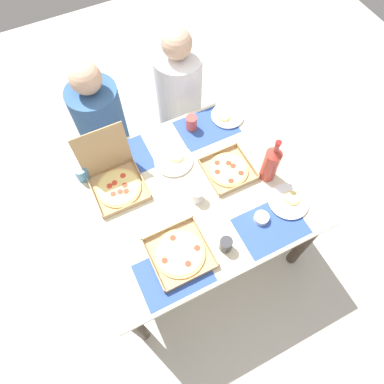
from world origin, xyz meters
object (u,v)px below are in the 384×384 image
cup_spare (191,123)px  cup_red (197,195)px  pizza_box_corner_left (180,253)px  diner_left_seat (106,136)px  plate_near_right (227,116)px  pizza_box_center (228,170)px  cup_dark (82,173)px  plate_near_left (289,201)px  pizza_box_corner_right (115,180)px  condiment_bowl (261,218)px  plate_far_left (174,160)px  diner_right_seat (180,106)px  cup_clear_left (226,244)px  soda_bottle (271,163)px

cup_spare → cup_red: cup_spare is taller
pizza_box_corner_left → diner_left_seat: (-0.07, 1.08, -0.25)m
plate_near_right → cup_spare: size_ratio=2.11×
pizza_box_center → cup_spare: cup_spare is taller
pizza_box_center → cup_dark: 0.83m
cup_red → pizza_box_center: bearing=18.7°
plate_near_left → pizza_box_corner_right: bearing=146.8°
pizza_box_corner_right → pizza_box_center: 0.65m
pizza_box_center → plate_near_right: bearing=61.8°
pizza_box_corner_right → pizza_box_center: size_ratio=1.23×
cup_spare → condiment_bowl: (0.06, -0.72, -0.03)m
cup_spare → diner_left_seat: diner_left_seat is taller
plate_far_left → plate_near_left: 0.70m
diner_right_seat → plate_near_right: bearing=-68.9°
plate_far_left → plate_near_left: same height
condiment_bowl → diner_right_seat: bearing=88.5°
pizza_box_corner_right → cup_dark: (-0.15, 0.13, -0.00)m
pizza_box_center → plate_near_left: 0.38m
plate_near_left → cup_clear_left: 0.45m
cup_dark → diner_right_seat: (0.80, 0.42, -0.27)m
plate_near_left → cup_spare: (-0.25, 0.70, 0.04)m
pizza_box_corner_left → cup_red: 0.33m
pizza_box_corner_left → plate_far_left: pizza_box_corner_left is taller
pizza_box_center → cup_red: bearing=-161.3°
cup_red → diner_left_seat: bearing=109.3°
pizza_box_center → cup_dark: bearing=156.5°
pizza_box_center → cup_clear_left: bearing=-121.0°
condiment_bowl → plate_near_left: bearing=6.3°
pizza_box_center → plate_near_right: (0.19, 0.35, -0.00)m
pizza_box_center → soda_bottle: size_ratio=0.82×
soda_bottle → diner_left_seat: bearing=129.4°
pizza_box_center → plate_near_right: pizza_box_center is taller
plate_near_right → cup_clear_left: (-0.43, -0.75, 0.03)m
diner_right_seat → pizza_box_center: bearing=-92.8°
plate_near_left → condiment_bowl: (-0.19, -0.02, 0.01)m
diner_right_seat → condiment_bowl: bearing=-91.5°
pizza_box_corner_left → soda_bottle: (0.65, 0.20, 0.12)m
cup_spare → condiment_bowl: cup_spare is taller
pizza_box_corner_right → condiment_bowl: bearing=-41.7°
cup_clear_left → condiment_bowl: (0.25, 0.05, -0.03)m
pizza_box_corner_left → plate_far_left: bearing=68.0°
diner_left_seat → plate_near_left: bearing=-55.6°
pizza_box_center → diner_left_seat: bearing=125.6°
pizza_box_corner_right → condiment_bowl: size_ratio=4.06×
plate_near_left → cup_spare: bearing=109.8°
pizza_box_center → condiment_bowl: bearing=-88.6°
plate_near_left → diner_right_seat: 1.11m
pizza_box_center → cup_red: (-0.24, -0.08, 0.03)m
plate_near_left → plate_near_right: (-0.01, 0.68, -0.00)m
cup_red → diner_right_seat: 0.92m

